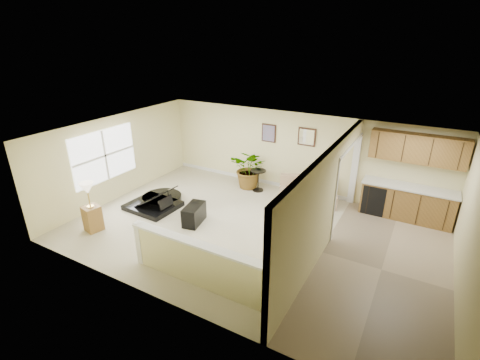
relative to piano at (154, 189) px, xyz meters
The scene contains 20 objects.
floor 3.16m from the piano, ahead, with size 9.00×9.00×0.00m, color #C2B797.
back_wall 4.45m from the piano, 44.77° to the left, with size 9.00×0.04×2.50m, color beige.
front_wall 4.32m from the piano, 43.02° to the right, with size 9.00×0.04×2.50m, color beige.
left_wall 1.56m from the piano, behind, with size 0.04×6.00×2.50m, color beige.
right_wall 7.65m from the piano, ahead, with size 0.04×6.00×2.50m, color beige.
ceiling 3.68m from the piano, ahead, with size 9.00×6.00×0.04m, color white.
kitchen_vinyl 6.29m from the piano, ahead, with size 2.70×6.00×0.01m, color #9C896A.
interior_partition 4.97m from the piano, ahead, with size 0.18×5.99×2.50m.
pony_half_wall 3.88m from the piano, 34.68° to the right, with size 3.42×0.22×1.00m.
left_window 1.69m from the piano, 163.38° to the right, with size 0.05×2.15×1.45m, color white.
wall_art_left 3.94m from the piano, 54.72° to the left, with size 0.48×0.04×0.58m.
wall_mirror 4.76m from the piano, 41.87° to the left, with size 0.55×0.04×0.55m.
kitchen_cabinets 6.92m from the piano, 24.12° to the left, with size 2.36×0.65×2.33m.
piano is the anchor object (origin of this frame).
piano_bench 1.63m from the piano, ahead, with size 0.39×0.77×0.51m, color black.
loveseat 4.51m from the piano, 32.93° to the left, with size 1.98×1.49×0.95m.
accent_table 3.24m from the piano, 48.72° to the left, with size 0.48×0.48×0.70m.
palm_plant 3.11m from the piano, 54.64° to the left, with size 1.22×1.06×1.31m.
small_plant 4.96m from the piano, 28.23° to the left, with size 0.36×0.36×0.49m.
lamp_stand 1.84m from the piano, 103.98° to the right, with size 0.46×0.46×1.31m.
Camera 1 is at (3.49, -6.79, 4.66)m, focal length 26.00 mm.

